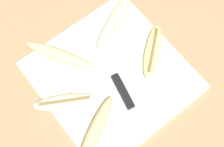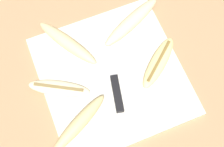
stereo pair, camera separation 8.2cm
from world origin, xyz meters
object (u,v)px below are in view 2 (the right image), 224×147
Objects in this scene: knife at (115,85)px; banana_pale_long at (59,88)px; banana_spotted_left at (79,123)px; banana_cream_curved at (131,22)px; banana_ripe_center at (68,43)px; banana_golden_short at (158,62)px.

banana_pale_long is (-0.14, 0.05, 0.00)m from knife.
knife is 0.14m from banana_spotted_left.
knife is at bearing -18.42° from banana_pale_long.
banana_cream_curved is 0.19m from banana_ripe_center.
banana_golden_short is at bearing 16.94° from banana_spotted_left.
banana_cream_curved is at bearing 97.95° from banana_golden_short.
banana_cream_curved is 0.32m from banana_spotted_left.
banana_spotted_left reaches higher than banana_ripe_center.
banana_golden_short is (0.25, 0.08, -0.01)m from banana_spotted_left.
banana_ripe_center is (-0.08, 0.16, 0.01)m from knife.
banana_ripe_center is at bearing 145.34° from banana_golden_short.
banana_golden_short is (0.21, -0.14, -0.01)m from banana_ripe_center.
banana_spotted_left is (-0.23, -0.22, 0.00)m from banana_cream_curved.
banana_spotted_left is at bearing -137.22° from banana_cream_curved.
banana_spotted_left is 0.26m from banana_golden_short.
banana_golden_short is at bearing -34.66° from banana_ripe_center.
banana_cream_curved reaches higher than banana_ripe_center.
knife is at bearing 26.45° from banana_spotted_left.
banana_ripe_center is (0.06, 0.11, 0.01)m from banana_pale_long.
banana_pale_long is at bearing 99.34° from banana_spotted_left.
banana_spotted_left is at bearing -163.06° from banana_golden_short.
knife is 1.14× the size of banana_cream_curved.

